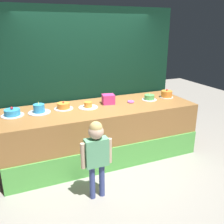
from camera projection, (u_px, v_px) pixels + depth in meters
name	position (u px, v px, depth m)	size (l,w,h in m)	color
ground_plane	(113.00, 171.00, 4.10)	(12.00, 12.00, 0.00)	gray
stage_platform	(101.00, 132.00, 4.44)	(3.34, 1.15, 0.95)	#9E6B38
curtain_backdrop	(88.00, 79.00, 4.74)	(3.55, 0.08, 2.63)	black
child_figure	(96.00, 150.00, 3.25)	(0.44, 0.20, 1.13)	#3F4C8C
pink_box	(108.00, 99.00, 4.43)	(0.21, 0.19, 0.17)	#E23885
donut	(131.00, 102.00, 4.52)	(0.12, 0.12, 0.03)	#CC66D8
cake_far_left	(12.00, 113.00, 3.84)	(0.35, 0.35, 0.15)	silver
cake_left	(39.00, 109.00, 3.97)	(0.36, 0.36, 0.20)	silver
cake_center_left	(64.00, 106.00, 4.16)	(0.32, 0.32, 0.13)	silver
cake_center_right	(88.00, 106.00, 4.23)	(0.33, 0.33, 0.10)	white
cake_right	(149.00, 98.00, 4.68)	(0.28, 0.28, 0.13)	white
cake_far_right	(167.00, 94.00, 4.84)	(0.26, 0.26, 0.17)	silver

